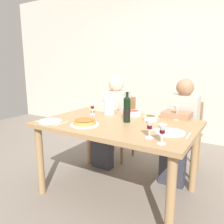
{
  "coord_description": "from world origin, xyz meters",
  "views": [
    {
      "loc": [
        1.04,
        -1.87,
        1.31
      ],
      "look_at": [
        -0.07,
        0.01,
        0.85
      ],
      "focal_mm": 35.76,
      "sensor_mm": 36.0,
      "label": 1
    }
  ],
  "objects_px": {
    "wine_bottle": "(127,109)",
    "water_pitcher": "(109,107)",
    "diner_right": "(180,127)",
    "wine_glass_spare": "(177,109)",
    "olive_bowl": "(150,118)",
    "dinner_plate_right_setting": "(170,132)",
    "chair_right": "(184,132)",
    "dining_table": "(118,131)",
    "wine_glass_centre": "(162,130)",
    "salad_bowl": "(133,112)",
    "dinner_plate_left_setting": "(50,121)",
    "baked_tart": "(85,122)",
    "wine_glass_left_diner": "(150,125)",
    "diner_left": "(112,118)",
    "wine_glass_right_diner": "(92,106)",
    "chair_left": "(120,123)"
  },
  "relations": [
    {
      "from": "wine_bottle",
      "to": "water_pitcher",
      "type": "bearing_deg",
      "value": 147.13
    },
    {
      "from": "diner_right",
      "to": "wine_glass_spare",
      "type": "bearing_deg",
      "value": 95.45
    },
    {
      "from": "wine_bottle",
      "to": "olive_bowl",
      "type": "distance_m",
      "value": 0.27
    },
    {
      "from": "dinner_plate_right_setting",
      "to": "chair_right",
      "type": "bearing_deg",
      "value": 95.65
    },
    {
      "from": "dining_table",
      "to": "water_pitcher",
      "type": "xyz_separation_m",
      "value": [
        -0.26,
        0.27,
        0.18
      ]
    },
    {
      "from": "dinner_plate_right_setting",
      "to": "wine_glass_centre",
      "type": "bearing_deg",
      "value": -84.91
    },
    {
      "from": "dinner_plate_right_setting",
      "to": "salad_bowl",
      "type": "bearing_deg",
      "value": 140.47
    },
    {
      "from": "dinner_plate_left_setting",
      "to": "chair_right",
      "type": "height_order",
      "value": "chair_right"
    },
    {
      "from": "baked_tart",
      "to": "wine_glass_left_diner",
      "type": "distance_m",
      "value": 0.66
    },
    {
      "from": "wine_bottle",
      "to": "wine_glass_left_diner",
      "type": "distance_m",
      "value": 0.51
    },
    {
      "from": "baked_tart",
      "to": "chair_right",
      "type": "relative_size",
      "value": 0.31
    },
    {
      "from": "wine_bottle",
      "to": "wine_glass_left_diner",
      "type": "height_order",
      "value": "wine_bottle"
    },
    {
      "from": "wine_bottle",
      "to": "olive_bowl",
      "type": "xyz_separation_m",
      "value": [
        0.18,
        0.18,
        -0.1
      ]
    },
    {
      "from": "olive_bowl",
      "to": "wine_glass_centre",
      "type": "bearing_deg",
      "value": -62.17
    },
    {
      "from": "baked_tart",
      "to": "dining_table",
      "type": "bearing_deg",
      "value": 51.04
    },
    {
      "from": "olive_bowl",
      "to": "dinner_plate_right_setting",
      "type": "height_order",
      "value": "olive_bowl"
    },
    {
      "from": "dinner_plate_right_setting",
      "to": "wine_bottle",
      "type": "bearing_deg",
      "value": 162.94
    },
    {
      "from": "wine_glass_left_diner",
      "to": "olive_bowl",
      "type": "bearing_deg",
      "value": 110.29
    },
    {
      "from": "water_pitcher",
      "to": "baked_tart",
      "type": "relative_size",
      "value": 0.71
    },
    {
      "from": "baked_tart",
      "to": "diner_left",
      "type": "relative_size",
      "value": 0.23
    },
    {
      "from": "dinner_plate_left_setting",
      "to": "diner_right",
      "type": "relative_size",
      "value": 0.2
    },
    {
      "from": "wine_glass_right_diner",
      "to": "diner_left",
      "type": "xyz_separation_m",
      "value": [
        -0.03,
        0.48,
        -0.24
      ]
    },
    {
      "from": "dining_table",
      "to": "wine_glass_centre",
      "type": "relative_size",
      "value": 10.35
    },
    {
      "from": "wine_glass_left_diner",
      "to": "wine_glass_right_diner",
      "type": "xyz_separation_m",
      "value": [
        -0.87,
        0.46,
        -0.0
      ]
    },
    {
      "from": "dinner_plate_right_setting",
      "to": "wine_glass_right_diner",
      "type": "bearing_deg",
      "value": 165.47
    },
    {
      "from": "olive_bowl",
      "to": "wine_glass_centre",
      "type": "distance_m",
      "value": 0.7
    },
    {
      "from": "chair_left",
      "to": "water_pitcher",
      "type": "bearing_deg",
      "value": 108.11
    },
    {
      "from": "dining_table",
      "to": "diner_right",
      "type": "relative_size",
      "value": 1.29
    },
    {
      "from": "wine_glass_left_diner",
      "to": "wine_glass_spare",
      "type": "relative_size",
      "value": 0.94
    },
    {
      "from": "wine_glass_left_diner",
      "to": "wine_glass_spare",
      "type": "bearing_deg",
      "value": 88.1
    },
    {
      "from": "dinner_plate_left_setting",
      "to": "wine_glass_spare",
      "type": "bearing_deg",
      "value": 34.73
    },
    {
      "from": "wine_bottle",
      "to": "wine_glass_spare",
      "type": "height_order",
      "value": "wine_bottle"
    },
    {
      "from": "wine_glass_centre",
      "to": "wine_glass_spare",
      "type": "bearing_deg",
      "value": 97.55
    },
    {
      "from": "olive_bowl",
      "to": "chair_left",
      "type": "xyz_separation_m",
      "value": [
        -0.7,
        0.65,
        -0.29
      ]
    },
    {
      "from": "olive_bowl",
      "to": "wine_glass_spare",
      "type": "height_order",
      "value": "wine_glass_spare"
    },
    {
      "from": "dining_table",
      "to": "olive_bowl",
      "type": "xyz_separation_m",
      "value": [
        0.25,
        0.23,
        0.12
      ]
    },
    {
      "from": "dinner_plate_right_setting",
      "to": "diner_right",
      "type": "relative_size",
      "value": 0.21
    },
    {
      "from": "wine_bottle",
      "to": "diner_right",
      "type": "distance_m",
      "value": 0.77
    },
    {
      "from": "water_pitcher",
      "to": "dinner_plate_left_setting",
      "type": "height_order",
      "value": "water_pitcher"
    },
    {
      "from": "chair_left",
      "to": "olive_bowl",
      "type": "bearing_deg",
      "value": 138.6
    },
    {
      "from": "wine_glass_centre",
      "to": "dinner_plate_right_setting",
      "type": "relative_size",
      "value": 0.59
    },
    {
      "from": "dining_table",
      "to": "salad_bowl",
      "type": "height_order",
      "value": "salad_bowl"
    },
    {
      "from": "dinner_plate_right_setting",
      "to": "dining_table",
      "type": "bearing_deg",
      "value": 169.68
    },
    {
      "from": "wine_glass_spare",
      "to": "diner_left",
      "type": "height_order",
      "value": "diner_left"
    },
    {
      "from": "dinner_plate_right_setting",
      "to": "diner_left",
      "type": "relative_size",
      "value": 0.21
    },
    {
      "from": "wine_glass_centre",
      "to": "chair_left",
      "type": "xyz_separation_m",
      "value": [
        -1.02,
        1.26,
        -0.37
      ]
    },
    {
      "from": "chair_left",
      "to": "diner_left",
      "type": "relative_size",
      "value": 0.75
    },
    {
      "from": "wine_glass_centre",
      "to": "dinner_plate_right_setting",
      "type": "distance_m",
      "value": 0.3
    },
    {
      "from": "wine_glass_centre",
      "to": "diner_left",
      "type": "relative_size",
      "value": 0.12
    },
    {
      "from": "dining_table",
      "to": "wine_glass_left_diner",
      "type": "distance_m",
      "value": 0.58
    }
  ]
}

